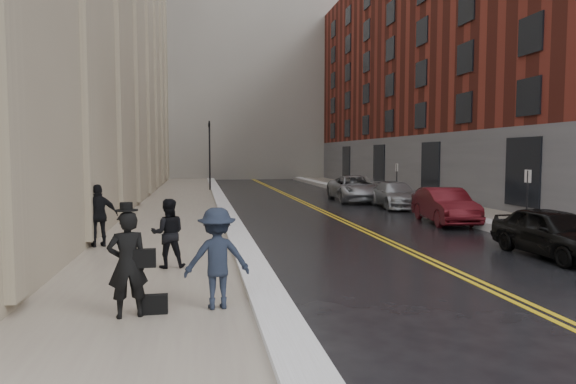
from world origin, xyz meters
name	(u,v)px	position (x,y,z in m)	size (l,w,h in m)	color
ground	(402,316)	(0.00, 0.00, 0.00)	(160.00, 160.00, 0.00)	black
sidewalk_left	(175,212)	(-4.50, 16.00, 0.07)	(4.00, 64.00, 0.15)	gray
sidewalk_right	(447,207)	(9.00, 16.00, 0.07)	(3.00, 64.00, 0.15)	gray
lane_stripe_a	(320,211)	(2.38, 16.00, 0.00)	(0.12, 64.00, 0.01)	gold
lane_stripe_b	(325,211)	(2.62, 16.00, 0.00)	(0.12, 64.00, 0.01)	gold
snow_ridge_left	(225,210)	(-2.20, 16.00, 0.13)	(0.70, 60.80, 0.26)	white
snow_ridge_right	(412,206)	(7.15, 16.00, 0.15)	(0.85, 60.80, 0.30)	white
building_right	(519,59)	(17.50, 23.00, 9.00)	(14.00, 50.00, 18.00)	maroon
tower_far_right	(318,22)	(14.00, 66.00, 22.00)	(22.00, 18.00, 44.00)	slate
traffic_signal	(210,150)	(-2.60, 30.00, 3.08)	(0.18, 0.15, 5.20)	black
parking_sign_near	(527,195)	(7.90, 8.00, 1.36)	(0.06, 0.35, 2.23)	black
parking_sign_far	(397,179)	(7.90, 20.00, 1.36)	(0.06, 0.35, 2.23)	black
car_black	(554,232)	(5.97, 4.07, 0.67)	(1.58, 3.92, 1.34)	black
car_maroon	(445,206)	(6.30, 10.91, 0.71)	(1.50, 4.30, 1.42)	#4E0D14
car_silver_near	(396,195)	(6.64, 16.96, 0.66)	(1.85, 4.54, 1.32)	#94979A
car_silver_far	(355,188)	(5.69, 20.88, 0.76)	(2.51, 5.43, 1.51)	#A1A3A9
pedestrian_main	(128,264)	(-4.55, 0.25, 1.01)	(0.63, 0.41, 1.72)	black
pedestrian_a	(168,233)	(-4.12, 3.85, 0.95)	(0.78, 0.60, 1.60)	black
pedestrian_b	(217,258)	(-3.12, 0.51, 1.01)	(1.11, 0.64, 1.72)	#1A202E
pedestrian_c	(99,216)	(-6.20, 6.95, 1.04)	(1.04, 0.43, 1.77)	black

